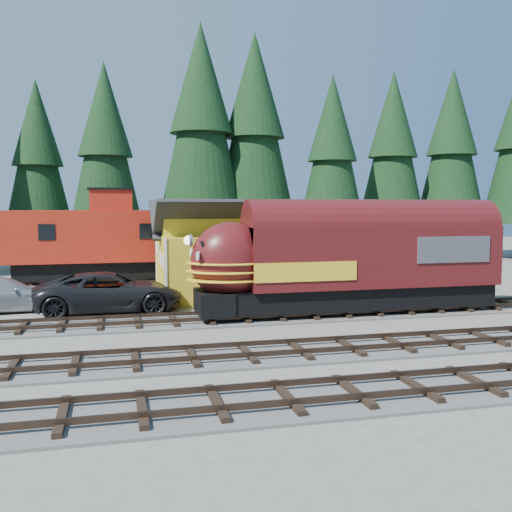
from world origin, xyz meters
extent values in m
plane|color=#6B665B|center=(0.00, 0.00, 0.00)|extent=(120.00, 120.00, 0.00)
cube|color=#4C4947|center=(10.00, 4.00, 0.04)|extent=(68.00, 3.20, 0.08)
cube|color=#38281E|center=(10.00, 3.28, 0.25)|extent=(68.00, 0.08, 0.16)
cube|color=#38281E|center=(10.00, 4.72, 0.25)|extent=(68.00, 0.08, 0.16)
cube|color=#4C4947|center=(-10.00, 18.00, 0.04)|extent=(32.00, 3.20, 0.08)
cube|color=#38281E|center=(-10.00, 17.28, 0.25)|extent=(32.00, 0.08, 0.16)
cube|color=#38281E|center=(-10.00, 18.72, 0.25)|extent=(32.00, 0.08, 0.16)
cube|color=gold|center=(0.00, 10.50, 1.70)|extent=(12.00, 6.00, 3.40)
cube|color=yellow|center=(0.00, 10.50, 4.12)|extent=(11.88, 3.30, 1.44)
cube|color=white|center=(-6.04, 9.50, 2.20)|extent=(0.06, 2.40, 0.60)
cone|color=black|center=(-14.05, 27.67, 8.72)|extent=(5.32, 5.32, 12.12)
cone|color=black|center=(-8.92, 26.28, 9.48)|extent=(5.78, 5.78, 13.17)
cone|color=black|center=(-1.24, 27.49, 11.80)|extent=(7.20, 7.20, 16.40)
cone|color=black|center=(3.42, 27.96, 11.60)|extent=(7.08, 7.08, 16.12)
cone|color=black|center=(9.67, 25.87, 9.45)|extent=(5.77, 5.77, 13.13)
cone|color=black|center=(16.56, 28.38, 10.16)|extent=(6.20, 6.20, 14.12)
cone|color=black|center=(22.50, 28.14, 10.48)|extent=(6.39, 6.39, 14.56)
cube|color=black|center=(2.33, 4.00, 0.83)|extent=(12.88, 2.31, 0.99)
cube|color=#511213|center=(3.05, 4.00, 2.68)|extent=(11.75, 2.71, 2.71)
ellipsoid|color=#511213|center=(-3.55, 4.00, 2.59)|extent=(3.44, 2.66, 3.34)
cube|color=#38383A|center=(6.39, 4.00, 3.00)|extent=(3.62, 2.77, 1.18)
sphere|color=white|center=(-5.34, 4.00, 3.49)|extent=(0.40, 0.40, 0.40)
cube|color=black|center=(-9.61, 18.00, 0.87)|extent=(9.76, 2.52, 1.08)
cube|color=#AC2012|center=(-9.61, 18.00, 3.04)|extent=(10.84, 3.14, 3.25)
cube|color=#AC2012|center=(-8.53, 18.00, 5.32)|extent=(2.60, 2.39, 1.30)
imported|color=black|center=(-8.64, 7.30, 0.94)|extent=(6.84, 3.34, 1.87)
imported|color=#A1A5A9|center=(-13.51, 8.53, 0.82)|extent=(5.84, 2.90, 1.63)
camera|label=1|loc=(-8.33, -19.90, 4.93)|focal=40.00mm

